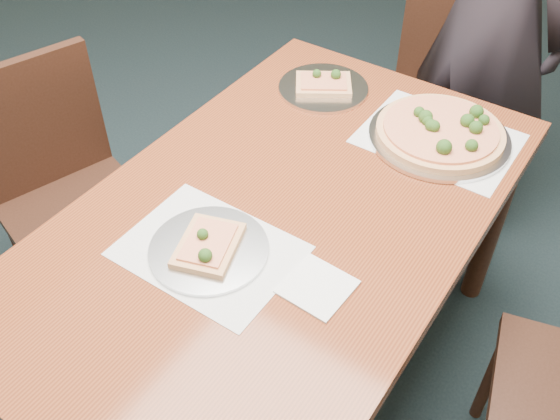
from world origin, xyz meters
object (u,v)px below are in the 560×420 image
Objects in this scene: slice_plate_far at (324,86)px; dining_table at (280,236)px; pizza_pan at (441,132)px; slice_plate_near at (208,247)px; chair_left at (64,185)px; diner at (494,11)px; chair_far at (437,93)px.

dining_table is at bearing -69.74° from slice_plate_far.
slice_plate_far is at bearing 174.87° from pizza_pan.
slice_plate_far is (-0.14, 0.74, -0.00)m from slice_plate_near.
chair_left is at bearing -132.77° from slice_plate_far.
diner is 0.68m from slice_plate_far.
diner is at bearing 84.41° from dining_table.
pizza_pan is (0.98, 0.58, 0.26)m from chair_left.
diner is (0.88, 1.22, 0.33)m from chair_left.
chair_far is at bearing 110.85° from pizza_pan.
chair_left is at bearing -173.45° from dining_table.
slice_plate_far is at bearing 100.53° from slice_plate_near.
slice_plate_near is 0.75m from slice_plate_far.
dining_table is 3.79× the size of pizza_pan.
chair_far reaches higher than pizza_pan.
diner is 1.35m from slice_plate_near.
chair_left is 1.54m from diner.
slice_plate_far is at bearing -110.57° from chair_far.
dining_table is 1.65× the size of chair_far.
chair_far is at bearing -16.03° from chair_left.
diner is at bearing -18.55° from chair_left.
dining_table is 1.08m from chair_far.
chair_left reaches higher than dining_table.
chair_left is at bearing -149.23° from pizza_pan.
slice_plate_near reaches higher than dining_table.
diner reaches higher than pizza_pan.
diner reaches higher than chair_left.
diner reaches higher than chair_far.
chair_far is 0.54× the size of diner.
slice_plate_near is at bearing -79.47° from slice_plate_far.
chair_far is at bearing 90.47° from dining_table.
slice_plate_near reaches higher than slice_plate_far.
chair_left is 0.88m from slice_plate_far.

